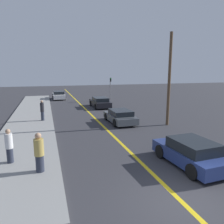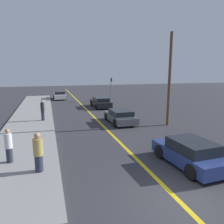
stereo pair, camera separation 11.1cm
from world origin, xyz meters
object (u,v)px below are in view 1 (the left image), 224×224
Objects in this scene: car_ahead_center at (120,116)px; pedestrian_far_standing at (42,110)px; car_parked_left_lot at (59,95)px; car_near_right_lane at (191,153)px; pedestrian_near_curb at (39,153)px; pedestrian_mid_group at (9,146)px; utility_pole at (169,80)px; car_far_distant at (100,102)px; traffic_light at (110,87)px.

car_ahead_center is 2.30× the size of pedestrian_far_standing.
pedestrian_far_standing is at bearing -98.34° from car_parked_left_lot.
car_ahead_center is 18.27m from car_parked_left_lot.
car_parked_left_lot is (-4.69, 27.09, -0.00)m from car_near_right_lane.
pedestrian_near_curb reaches higher than car_parked_left_lot.
utility_pole is (11.64, 4.85, 2.81)m from pedestrian_mid_group.
car_near_right_lane is at bearing -89.72° from car_far_distant.
pedestrian_mid_group is 0.22× the size of utility_pole.
car_near_right_lane is at bearing -16.94° from pedestrian_mid_group.
pedestrian_near_curb is at bearing -45.34° from pedestrian_mid_group.
car_near_right_lane reaches higher than car_far_distant.
car_far_distant is 17.38m from pedestrian_mid_group.
car_parked_left_lot is (-4.23, 17.77, 0.06)m from car_ahead_center.
utility_pole reaches higher than pedestrian_near_curb.
pedestrian_far_standing is 0.24× the size of utility_pole.
utility_pole reaches higher than car_near_right_lane.
utility_pole is at bearing -67.98° from car_parked_left_lot.
car_parked_left_lot is 2.45× the size of pedestrian_mid_group.
pedestrian_mid_group is 12.92m from utility_pole.
car_far_distant is (0.28, 8.53, 0.04)m from car_ahead_center.
car_far_distant is 5.86m from traffic_light.
pedestrian_far_standing is 0.53× the size of traffic_light.
car_far_distant is 2.50× the size of pedestrian_near_curb.
car_ahead_center is at bearing 39.99° from pedestrian_mid_group.
car_far_distant is at bearing 107.75° from utility_pole.
car_ahead_center is 1.01× the size of car_parked_left_lot.
car_near_right_lane is 2.26× the size of pedestrian_far_standing.
utility_pole reaches higher than car_ahead_center.
car_parked_left_lot is 21.40m from utility_pole.
traffic_light is at bearing 75.97° from car_ahead_center.
car_ahead_center is (-0.46, 9.32, -0.06)m from car_near_right_lane.
car_ahead_center is at bearing 89.47° from car_near_right_lane.
pedestrian_near_curb is (-6.60, -8.17, 0.45)m from car_ahead_center.
utility_pole is at bearing -22.47° from pedestrian_far_standing.
utility_pole is (0.53, -15.32, 1.64)m from traffic_light.
car_ahead_center is at bearing -19.48° from pedestrian_far_standing.
traffic_light is (11.11, 20.17, 1.17)m from pedestrian_mid_group.
pedestrian_near_curb is (-6.88, -16.70, 0.41)m from car_far_distant.
car_near_right_lane is at bearing -9.20° from pedestrian_near_curb.
pedestrian_far_standing is 11.35m from utility_pole.
car_parked_left_lot is 26.06m from pedestrian_near_curb.
car_ahead_center is 1.21× the size of traffic_light.
car_ahead_center is 10.52m from pedestrian_near_curb.
pedestrian_mid_group is (-8.48, 2.58, 0.35)m from car_near_right_lane.
car_near_right_lane is 22.95m from traffic_light.
pedestrian_near_curb is 0.24× the size of utility_pole.
pedestrian_mid_group is at bearing -141.09° from car_ahead_center.
pedestrian_near_curb is 23.71m from traffic_light.
traffic_light is at bearing 91.96° from utility_pole.
utility_pole is at bearing 63.66° from car_near_right_lane.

